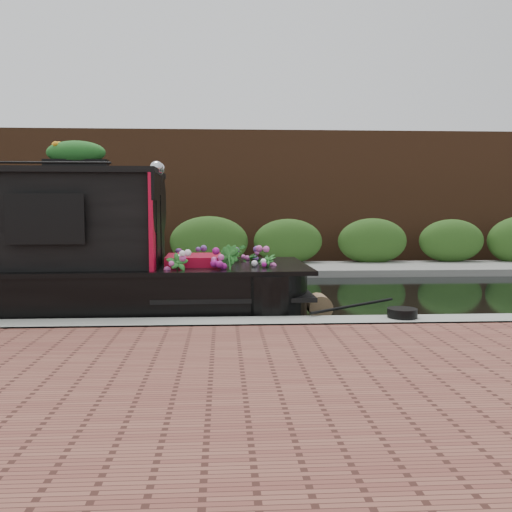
{
  "coord_description": "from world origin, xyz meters",
  "views": [
    {
      "loc": [
        0.39,
        -10.5,
        1.72
      ],
      "look_at": [
        0.97,
        -0.6,
        0.85
      ],
      "focal_mm": 40.0,
      "sensor_mm": 36.0,
      "label": 1
    }
  ],
  "objects": [
    {
      "name": "ground",
      "position": [
        0.0,
        0.0,
        0.0
      ],
      "size": [
        80.0,
        80.0,
        0.0
      ],
      "primitive_type": "plane",
      "color": "black",
      "rests_on": "ground"
    },
    {
      "name": "far_brick_wall",
      "position": [
        0.0,
        7.2,
        0.0
      ],
      "size": [
        40.0,
        1.0,
        8.0
      ],
      "primitive_type": "cube",
      "color": "#55311D",
      "rests_on": "ground"
    },
    {
      "name": "far_bank_path",
      "position": [
        0.0,
        4.2,
        0.0
      ],
      "size": [
        40.0,
        2.4,
        0.34
      ],
      "primitive_type": "cube",
      "color": "gray",
      "rests_on": "ground"
    },
    {
      "name": "near_bank_coping",
      "position": [
        0.0,
        -3.3,
        0.0
      ],
      "size": [
        40.0,
        0.6,
        0.5
      ],
      "primitive_type": "cube",
      "color": "gray",
      "rests_on": "ground"
    },
    {
      "name": "near_bank_pavers",
      "position": [
        0.0,
        -7.0,
        0.0
      ],
      "size": [
        40.0,
        7.0,
        0.5
      ],
      "primitive_type": "cube",
      "color": "brown",
      "rests_on": "ground"
    },
    {
      "name": "coiled_mooring_rope",
      "position": [
        2.76,
        -3.19,
        0.31
      ],
      "size": [
        0.39,
        0.39,
        0.12
      ],
      "primitive_type": "cylinder",
      "color": "black",
      "rests_on": "near_bank_coping"
    },
    {
      "name": "rope_fender",
      "position": [
        1.86,
        -1.9,
        0.18
      ],
      "size": [
        0.36,
        0.42,
        0.36
      ],
      "primitive_type": "cylinder",
      "rotation": [
        1.57,
        0.0,
        0.0
      ],
      "color": "olive",
      "rests_on": "ground"
    },
    {
      "name": "far_hedge",
      "position": [
        0.0,
        5.1,
        0.0
      ],
      "size": [
        40.0,
        1.1,
        2.8
      ],
      "primitive_type": "cube",
      "color": "#2C551C",
      "rests_on": "ground"
    }
  ]
}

